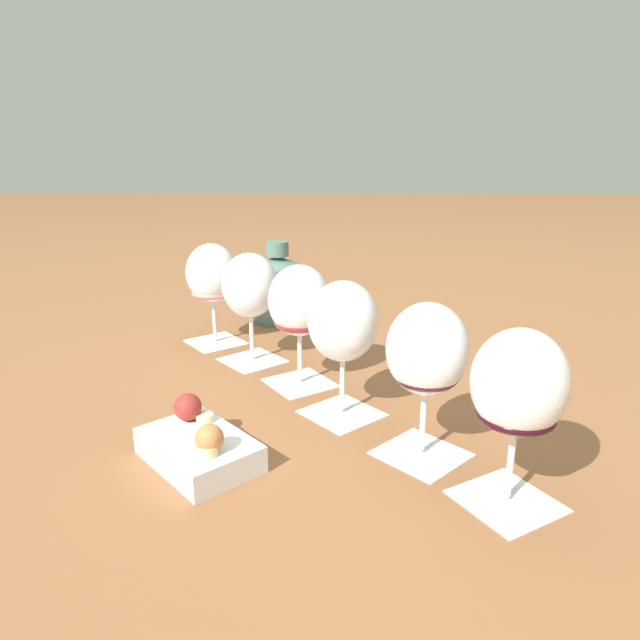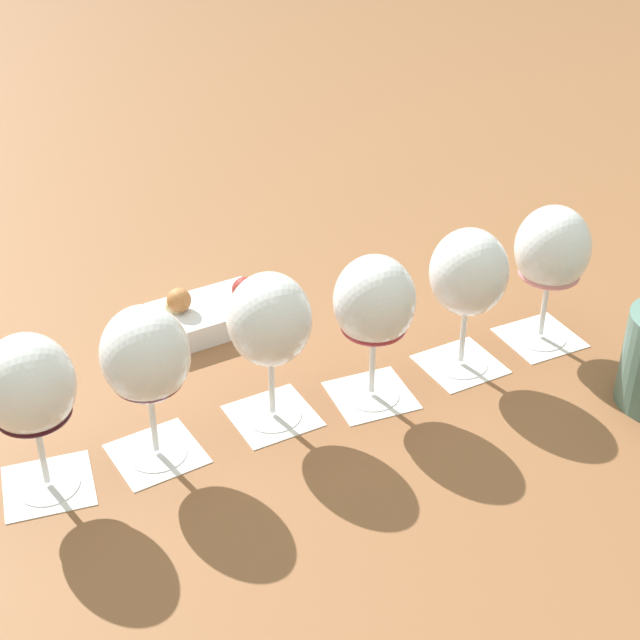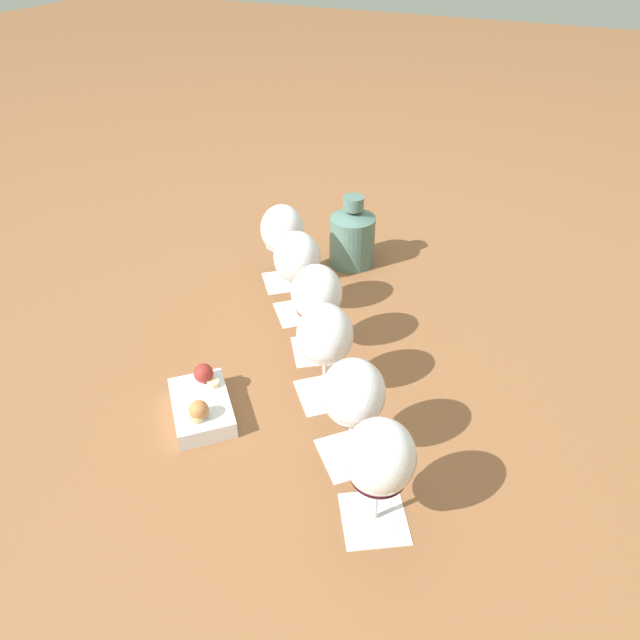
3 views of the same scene
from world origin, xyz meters
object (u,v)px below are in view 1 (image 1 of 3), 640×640
(wine_glass_0, at_px, (212,277))
(wine_glass_3, at_px, (343,327))
(wine_glass_5, at_px, (519,389))
(wine_glass_1, at_px, (250,290))
(ceramic_vase, at_px, (278,287))
(wine_glass_4, at_px, (427,356))
(wine_glass_2, at_px, (299,305))
(snack_dish, at_px, (199,445))

(wine_glass_0, bearing_deg, wine_glass_3, -51.46)
(wine_glass_3, xyz_separation_m, wine_glass_5, (0.17, -0.20, 0.00))
(wine_glass_1, relative_size, ceramic_vase, 1.09)
(wine_glass_4, xyz_separation_m, wine_glass_5, (0.08, -0.09, 0.00))
(wine_glass_2, bearing_deg, wine_glass_4, -53.24)
(wine_glass_0, xyz_separation_m, wine_glass_5, (0.41, -0.50, -0.00))
(wine_glass_2, relative_size, ceramic_vase, 1.09)
(wine_glass_0, bearing_deg, wine_glass_2, -48.13)
(wine_glass_1, height_order, wine_glass_2, same)
(wine_glass_3, bearing_deg, snack_dish, -141.97)
(wine_glass_0, height_order, wine_glass_4, same)
(wine_glass_2, bearing_deg, wine_glass_3, -58.44)
(wine_glass_4, bearing_deg, wine_glass_5, -51.33)
(snack_dish, bearing_deg, wine_glass_0, 99.09)
(wine_glass_2, xyz_separation_m, snack_dish, (-0.10, -0.24, -0.11))
(wine_glass_4, bearing_deg, snack_dish, -174.72)
(wine_glass_4, xyz_separation_m, snack_dish, (-0.26, -0.02, -0.11))
(wine_glass_2, xyz_separation_m, wine_glass_3, (0.06, -0.11, -0.00))
(wine_glass_0, distance_m, wine_glass_2, 0.26)
(wine_glass_0, relative_size, wine_glass_4, 1.00)
(wine_glass_3, xyz_separation_m, snack_dish, (-0.17, -0.13, -0.11))
(wine_glass_1, distance_m, wine_glass_3, 0.25)
(wine_glass_1, height_order, snack_dish, wine_glass_1)
(wine_glass_0, xyz_separation_m, wine_glass_4, (0.33, -0.41, -0.00))
(wine_glass_0, height_order, wine_glass_2, same)
(ceramic_vase, relative_size, snack_dish, 1.01)
(wine_glass_0, relative_size, wine_glass_3, 1.00)
(ceramic_vase, bearing_deg, wine_glass_3, -73.50)
(wine_glass_2, bearing_deg, wine_glass_5, -52.65)
(wine_glass_1, distance_m, wine_glass_5, 0.52)
(wine_glass_1, relative_size, wine_glass_5, 1.00)
(ceramic_vase, bearing_deg, wine_glass_5, -64.98)
(wine_glass_0, bearing_deg, ceramic_vase, 53.58)
(snack_dish, bearing_deg, ceramic_vase, 86.25)
(wine_glass_5, bearing_deg, wine_glass_0, 129.16)
(wine_glass_3, bearing_deg, wine_glass_2, 121.56)
(wine_glass_2, relative_size, snack_dish, 1.11)
(wine_glass_4, height_order, ceramic_vase, wine_glass_4)
(wine_glass_1, xyz_separation_m, ceramic_vase, (0.02, 0.24, -0.05))
(snack_dish, bearing_deg, wine_glass_3, 38.03)
(wine_glass_3, bearing_deg, wine_glass_4, -48.76)
(wine_glass_1, xyz_separation_m, snack_dish, (-0.02, -0.34, -0.11))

